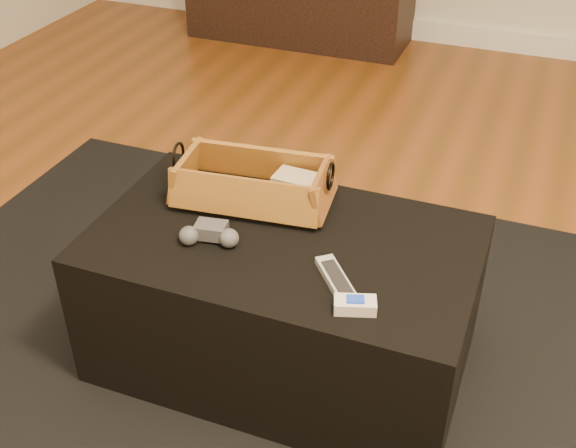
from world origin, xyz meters
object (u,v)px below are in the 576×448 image
(wicker_basket, at_px, (253,185))
(game_controller, at_px, (210,234))
(ottoman, at_px, (284,300))
(tv_remote, at_px, (244,195))
(silver_remote, at_px, (338,283))
(cream_gadget, at_px, (355,305))

(wicker_basket, height_order, game_controller, wicker_basket)
(ottoman, height_order, tv_remote, tv_remote)
(ottoman, xyz_separation_m, tv_remote, (-0.16, 0.12, 0.24))
(tv_remote, bearing_deg, ottoman, -47.75)
(ottoman, relative_size, silver_remote, 5.39)
(tv_remote, xyz_separation_m, game_controller, (-0.01, -0.20, -0.00))
(silver_remote, bearing_deg, wicker_basket, 140.84)
(ottoman, xyz_separation_m, cream_gadget, (0.25, -0.21, 0.23))
(ottoman, xyz_separation_m, wicker_basket, (-0.14, 0.13, 0.26))
(tv_remote, bearing_deg, wicker_basket, 30.87)
(silver_remote, bearing_deg, game_controller, 171.88)
(ottoman, relative_size, cream_gadget, 9.50)
(tv_remote, height_order, silver_remote, tv_remote)
(ottoman, distance_m, silver_remote, 0.32)
(wicker_basket, xyz_separation_m, silver_remote, (0.33, -0.27, -0.04))
(silver_remote, bearing_deg, tv_remote, 144.38)
(cream_gadget, bearing_deg, game_controller, 164.27)
(tv_remote, bearing_deg, game_controller, -103.86)
(wicker_basket, xyz_separation_m, game_controller, (-0.03, -0.22, -0.03))
(ottoman, bearing_deg, cream_gadget, -39.02)
(tv_remote, relative_size, silver_remote, 1.23)
(ottoman, relative_size, game_controller, 6.20)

